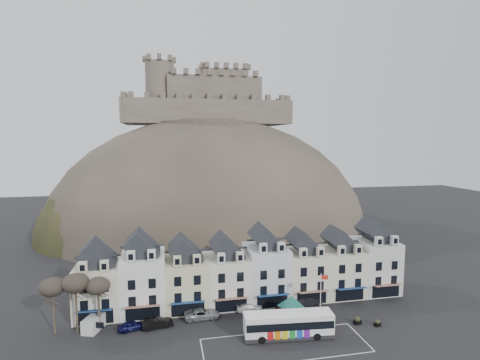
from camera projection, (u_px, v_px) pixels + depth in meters
name	position (u px, v px, depth m)	size (l,w,h in m)	color
ground	(273.00, 352.00, 48.43)	(300.00, 300.00, 0.00)	black
coach_bay_markings	(285.00, 345.00, 50.04)	(22.00, 7.50, 0.01)	silver
townhouse_terrace	(247.00, 270.00, 63.43)	(54.40, 9.35, 11.80)	silver
castle_hill	(213.00, 228.00, 115.81)	(100.00, 76.00, 68.00)	#37332B
castle	(207.00, 98.00, 118.07)	(50.20, 22.20, 22.00)	brown
tree_left_far	(52.00, 287.00, 52.13)	(3.61, 3.61, 8.24)	#382E24
tree_left_mid	(75.00, 283.00, 52.69)	(3.78, 3.78, 8.64)	#382E24
tree_left_near	(98.00, 286.00, 53.36)	(3.43, 3.43, 7.84)	#382E24
bus	(288.00, 324.00, 51.97)	(12.59, 4.01, 3.49)	#262628
bus_shelter	(292.00, 302.00, 56.17)	(6.05, 6.05, 4.05)	#11331D
red_buoy	(329.00, 319.00, 55.13)	(1.74, 1.74, 1.95)	black
flagpole	(321.00, 295.00, 55.65)	(1.09, 0.32, 7.68)	silver
white_van	(95.00, 322.00, 54.36)	(3.33, 4.80, 2.01)	silver
planter_west	(357.00, 320.00, 55.75)	(1.23, 0.80, 1.14)	black
planter_east	(377.00, 323.00, 55.17)	(1.09, 0.71, 1.01)	black
car_navy	(132.00, 326.00, 53.94)	(1.61, 4.00, 1.36)	#0B0C3A
car_black	(158.00, 323.00, 54.65)	(1.57, 4.49, 1.48)	black
car_silver	(202.00, 314.00, 57.43)	(2.49, 5.31, 1.50)	#939499
car_white	(250.00, 307.00, 59.96)	(1.82, 4.48, 1.30)	silver
car_maroon	(285.00, 310.00, 58.55)	(1.81, 4.50, 1.53)	#580506
car_charcoal	(308.00, 301.00, 61.94)	(1.66, 4.77, 1.57)	black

